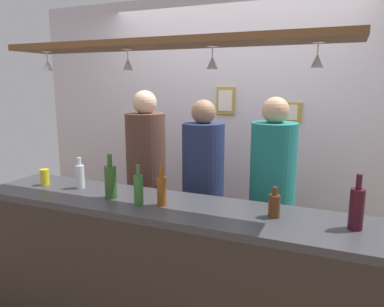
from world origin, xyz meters
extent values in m
cube|color=silver|center=(0.00, 1.10, 1.30)|extent=(4.40, 0.06, 2.60)
cube|color=#38383D|center=(0.00, -0.35, 0.99)|extent=(2.70, 0.55, 0.04)
cube|color=#2D2823|center=(0.00, -0.60, 0.49)|extent=(2.65, 0.04, 0.97)
cube|color=brown|center=(0.00, -0.30, 2.01)|extent=(2.20, 0.36, 0.04)
cylinder|color=silver|center=(-0.88, -0.36, 1.99)|extent=(0.06, 0.06, 0.00)
cylinder|color=silver|center=(-0.88, -0.36, 1.96)|extent=(0.01, 0.01, 0.06)
cone|color=silver|center=(-0.88, -0.36, 1.89)|extent=(0.07, 0.07, 0.08)
cylinder|color=silver|center=(-0.28, -0.29, 1.99)|extent=(0.06, 0.06, 0.00)
cylinder|color=silver|center=(-0.28, -0.29, 1.96)|extent=(0.01, 0.01, 0.06)
cone|color=silver|center=(-0.28, -0.29, 1.89)|extent=(0.07, 0.07, 0.08)
cylinder|color=silver|center=(0.29, -0.27, 1.99)|extent=(0.06, 0.06, 0.00)
cylinder|color=silver|center=(0.29, -0.27, 1.96)|extent=(0.01, 0.01, 0.06)
cone|color=silver|center=(0.29, -0.27, 1.89)|extent=(0.07, 0.07, 0.08)
cylinder|color=silver|center=(0.87, -0.25, 1.99)|extent=(0.06, 0.06, 0.00)
cylinder|color=silver|center=(0.87, -0.25, 1.96)|extent=(0.01, 0.01, 0.06)
cone|color=silver|center=(0.87, -0.25, 1.89)|extent=(0.07, 0.07, 0.08)
cube|color=#2D334C|center=(-0.53, 0.33, 0.41)|extent=(0.17, 0.18, 0.81)
cylinder|color=brown|center=(-0.53, 0.33, 1.17)|extent=(0.34, 0.34, 0.71)
sphere|color=beige|center=(-0.53, 0.33, 1.61)|extent=(0.20, 0.20, 0.20)
cube|color=#2D334C|center=(0.00, 0.33, 0.39)|extent=(0.17, 0.18, 0.78)
cylinder|color=navy|center=(0.00, 0.33, 1.12)|extent=(0.34, 0.34, 0.68)
sphere|color=#9E7556|center=(0.00, 0.33, 1.55)|extent=(0.19, 0.19, 0.19)
cube|color=#2D334C|center=(0.56, 0.33, 0.40)|extent=(0.17, 0.18, 0.80)
cylinder|color=#1E7A75|center=(0.56, 0.33, 1.14)|extent=(0.34, 0.34, 0.69)
sphere|color=tan|center=(0.56, 0.33, 1.58)|extent=(0.20, 0.20, 0.20)
cylinder|color=#512D14|center=(0.69, -0.31, 1.08)|extent=(0.07, 0.07, 0.13)
cylinder|color=#512D14|center=(0.69, -0.31, 1.17)|extent=(0.03, 0.03, 0.05)
cylinder|color=#2D5623|center=(-0.38, -0.39, 1.13)|extent=(0.08, 0.08, 0.22)
cylinder|color=#2D5623|center=(-0.38, -0.39, 1.28)|extent=(0.03, 0.03, 0.08)
cylinder|color=brown|center=(0.00, -0.39, 1.11)|extent=(0.06, 0.06, 0.18)
cylinder|color=brown|center=(0.00, -0.39, 1.24)|extent=(0.03, 0.03, 0.08)
cylinder|color=#336B2D|center=(-0.14, -0.43, 1.11)|extent=(0.06, 0.06, 0.19)
cylinder|color=#336B2D|center=(-0.14, -0.43, 1.24)|extent=(0.03, 0.03, 0.07)
cylinder|color=silver|center=(-0.73, -0.28, 1.10)|extent=(0.06, 0.06, 0.17)
cylinder|color=silver|center=(-0.73, -0.28, 1.22)|extent=(0.03, 0.03, 0.06)
cylinder|color=#380F19|center=(1.12, -0.32, 1.13)|extent=(0.08, 0.08, 0.22)
cylinder|color=#380F19|center=(1.12, -0.32, 1.28)|extent=(0.03, 0.03, 0.08)
cylinder|color=yellow|center=(-1.03, -0.32, 1.08)|extent=(0.07, 0.07, 0.12)
cube|color=#B29338|center=(-0.05, 1.06, 1.60)|extent=(0.18, 0.02, 0.26)
cube|color=white|center=(-0.05, 1.05, 1.60)|extent=(0.14, 0.01, 0.20)
cube|color=#B29338|center=(0.51, 1.06, 1.51)|extent=(0.30, 0.02, 0.18)
cube|color=white|center=(0.51, 1.05, 1.51)|extent=(0.23, 0.01, 0.14)
camera|label=1|loc=(1.03, -2.32, 1.78)|focal=33.91mm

